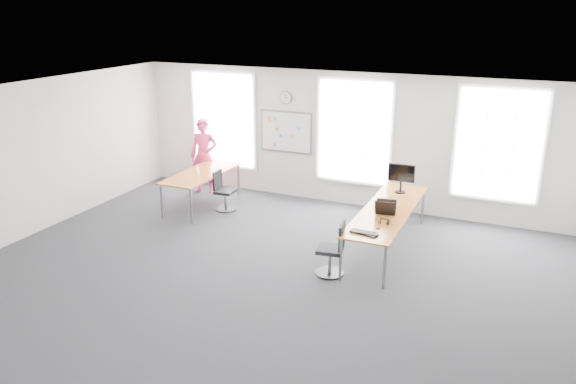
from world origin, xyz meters
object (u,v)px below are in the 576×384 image
at_px(headphones, 384,221).
at_px(monitor, 401,176).
at_px(desk_left, 202,175).
at_px(person, 204,156).
at_px(keyboard, 364,233).
at_px(chair_left, 223,193).
at_px(chair_right, 333,252).
at_px(desk_right, 387,212).

distance_m(headphones, monitor, 1.82).
xyz_separation_m(desk_left, person, (-0.48, 0.90, 0.18)).
xyz_separation_m(desk_left, keyboard, (4.34, -1.92, 0.07)).
relative_size(keyboard, monitor, 0.80).
distance_m(chair_left, person, 1.48).
height_order(chair_left, headphones, headphones).
height_order(headphones, monitor, monitor).
relative_size(desk_left, headphones, 11.94).
bearing_deg(keyboard, person, 164.41).
bearing_deg(keyboard, chair_right, -152.48).
distance_m(desk_right, headphones, 0.77).
height_order(desk_left, monitor, monitor).
xyz_separation_m(desk_right, headphones, (0.12, -0.75, 0.10)).
height_order(chair_right, chair_left, chair_right).
xyz_separation_m(person, keyboard, (4.83, -2.82, -0.10)).
distance_m(chair_right, person, 5.26).
relative_size(chair_right, person, 0.52).
bearing_deg(person, monitor, -21.26).
relative_size(desk_left, keyboard, 4.62).
distance_m(desk_right, chair_right, 1.54).
relative_size(desk_right, chair_right, 3.46).
bearing_deg(desk_left, desk_right, -8.14).
xyz_separation_m(desk_left, monitor, (4.40, 0.41, 0.42)).
bearing_deg(person, chair_left, -56.95).
relative_size(desk_left, chair_left, 2.45).
height_order(chair_left, monitor, monitor).
bearing_deg(chair_right, headphones, 125.23).
xyz_separation_m(chair_right, monitor, (0.54, 2.44, 0.73)).
bearing_deg(headphones, chair_right, -151.76).
bearing_deg(desk_left, person, 118.27).
height_order(chair_right, headphones, chair_right).
distance_m(keyboard, headphones, 0.57).
relative_size(desk_left, chair_right, 2.32).
xyz_separation_m(desk_right, desk_left, (-4.41, 0.63, -0.01)).
bearing_deg(headphones, chair_left, 145.52).
relative_size(chair_left, headphones, 4.87).
relative_size(desk_left, monitor, 3.68).
height_order(desk_right, person, person).
bearing_deg(desk_right, desk_left, 171.86).
distance_m(chair_right, headphones, 1.03).
xyz_separation_m(chair_left, keyboard, (3.79, -1.90, 0.41)).
distance_m(keyboard, monitor, 2.35).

